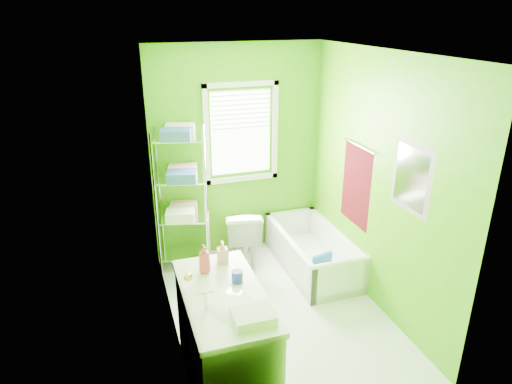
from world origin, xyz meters
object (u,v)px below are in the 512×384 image
object	(u,v)px
bathtub	(313,257)
vanity	(225,337)
wire_shelf_unit	(183,184)
toilet	(242,235)

from	to	relation	value
bathtub	vanity	xyz separation A→B (m)	(-1.46, -1.46, 0.33)
bathtub	wire_shelf_unit	world-z (taller)	wire_shelf_unit
bathtub	wire_shelf_unit	size ratio (longest dim) A/B	0.85
bathtub	wire_shelf_unit	bearing A→B (deg)	158.67
bathtub	toilet	size ratio (longest dim) A/B	1.98
wire_shelf_unit	toilet	bearing A→B (deg)	-13.48
toilet	bathtub	bearing A→B (deg)	163.45
vanity	wire_shelf_unit	bearing A→B (deg)	89.09
bathtub	wire_shelf_unit	distance (m)	1.78
bathtub	vanity	world-z (taller)	vanity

